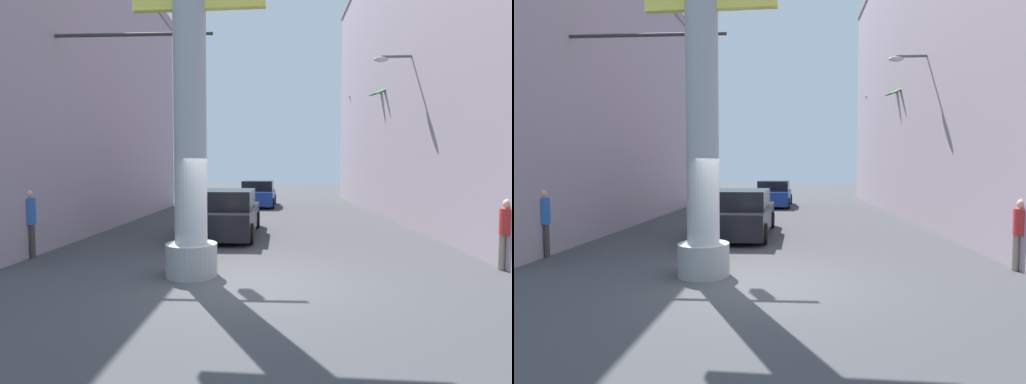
% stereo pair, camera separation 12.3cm
% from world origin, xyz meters
% --- Properties ---
extents(ground_plane, '(87.30, 87.30, 0.00)m').
position_xyz_m(ground_plane, '(0.00, 10.00, 0.00)').
color(ground_plane, '#424244').
extents(building_left, '(8.51, 16.41, 11.10)m').
position_xyz_m(building_left, '(-9.83, 8.31, 5.56)').
color(building_left, '#9E8C99').
rests_on(building_left, ground).
extents(building_right, '(8.26, 24.55, 14.40)m').
position_xyz_m(building_right, '(9.83, 12.08, 7.21)').
color(building_right, '#9E8C99').
rests_on(building_right, ground).
extents(neon_sign_pole, '(3.12, 1.10, 11.26)m').
position_xyz_m(neon_sign_pole, '(-1.17, 0.42, 5.41)').
color(neon_sign_pole, '#9E9EA3').
rests_on(neon_sign_pole, ground).
extents(street_lamp, '(2.38, 0.28, 6.71)m').
position_xyz_m(street_lamp, '(6.29, 7.80, 4.08)').
color(street_lamp, '#59595E').
rests_on(street_lamp, ground).
extents(traffic_light_mast, '(5.59, 0.32, 6.15)m').
position_xyz_m(traffic_light_mast, '(-4.97, 3.33, 4.36)').
color(traffic_light_mast, '#333333').
rests_on(traffic_light_mast, ground).
extents(car_lead, '(2.22, 4.86, 1.56)m').
position_xyz_m(car_lead, '(-1.11, 5.73, 0.74)').
color(car_lead, black).
rests_on(car_lead, ground).
extents(car_far, '(2.19, 4.60, 1.56)m').
position_xyz_m(car_far, '(-0.44, 16.41, 0.74)').
color(car_far, black).
rests_on(car_far, ground).
extents(palm_tree_far_right, '(2.70, 2.68, 7.71)m').
position_xyz_m(palm_tree_far_right, '(6.69, 20.79, 4.73)').
color(palm_tree_far_right, brown).
rests_on(palm_tree_far_right, ground).
extents(palm_tree_mid_right, '(3.03, 2.99, 6.47)m').
position_xyz_m(palm_tree_mid_right, '(6.62, 11.81, 4.07)').
color(palm_tree_mid_right, brown).
rests_on(palm_tree_mid_right, ground).
extents(pedestrian_curb_left, '(0.43, 0.43, 1.76)m').
position_xyz_m(pedestrian_curb_left, '(-5.69, 1.92, 1.03)').
color(pedestrian_curb_left, '#3F3833').
rests_on(pedestrian_curb_left, ground).
extents(pedestrian_by_sign, '(0.43, 0.43, 1.62)m').
position_xyz_m(pedestrian_by_sign, '(5.81, 1.20, 0.94)').
color(pedestrian_by_sign, gray).
rests_on(pedestrian_by_sign, ground).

